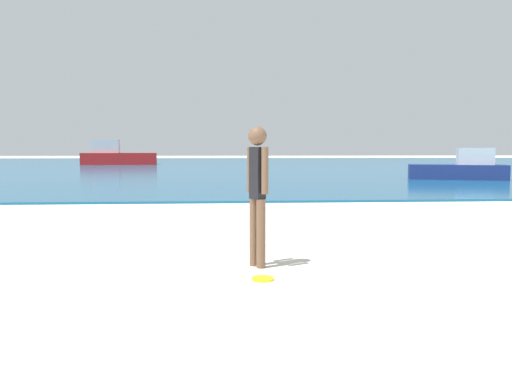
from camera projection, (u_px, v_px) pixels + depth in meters
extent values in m
cube|color=#14567F|center=(227.00, 165.00, 42.20)|extent=(160.00, 60.00, 0.06)
cylinder|color=brown|center=(261.00, 234.00, 5.62)|extent=(0.10, 0.10, 0.77)
cylinder|color=brown|center=(254.00, 232.00, 5.73)|extent=(0.10, 0.10, 0.77)
cube|color=black|center=(257.00, 173.00, 5.62)|extent=(0.18, 0.21, 0.57)
sphere|color=brown|center=(257.00, 136.00, 5.58)|extent=(0.21, 0.21, 0.21)
cylinder|color=brown|center=(265.00, 171.00, 5.50)|extent=(0.08, 0.08, 0.51)
cylinder|color=brown|center=(250.00, 170.00, 5.73)|extent=(0.08, 0.08, 0.51)
cylinder|color=yellow|center=(263.00, 279.00, 5.13)|extent=(0.23, 0.23, 0.03)
cube|color=navy|center=(457.00, 172.00, 21.15)|extent=(4.03, 2.36, 0.61)
cube|color=silver|center=(475.00, 156.00, 20.93)|extent=(1.58, 1.25, 0.69)
cube|color=red|center=(120.00, 159.00, 41.37)|extent=(6.06, 2.43, 0.95)
cube|color=silver|center=(106.00, 146.00, 41.11)|extent=(2.24, 1.51, 1.06)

